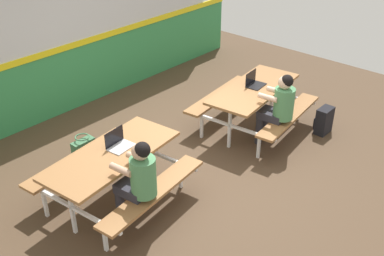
{
  "coord_description": "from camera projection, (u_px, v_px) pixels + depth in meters",
  "views": [
    {
      "loc": [
        -4.23,
        -3.76,
        3.84
      ],
      "look_at": [
        0.0,
        0.01,
        0.55
      ],
      "focal_mm": 43.2,
      "sensor_mm": 36.0,
      "label": 1
    }
  ],
  "objects": [
    {
      "name": "student_further",
      "position": [
        279.0,
        105.0,
        6.84
      ],
      "size": [
        0.39,
        0.54,
        1.21
      ],
      "color": "#2D2D38",
      "rests_on": "ground"
    },
    {
      "name": "student_nearer",
      "position": [
        138.0,
        177.0,
        5.27
      ],
      "size": [
        0.39,
        0.54,
        1.21
      ],
      "color": "#2D2D38",
      "rests_on": "ground"
    },
    {
      "name": "tote_bag_bright",
      "position": [
        84.0,
        150.0,
        6.71
      ],
      "size": [
        0.34,
        0.21,
        0.43
      ],
      "color": "#3F724C",
      "rests_on": "ground"
    },
    {
      "name": "laptop_dark",
      "position": [
        254.0,
        83.0,
        7.33
      ],
      "size": [
        0.34,
        0.26,
        0.22
      ],
      "color": "black",
      "rests_on": "picnic_table_right"
    },
    {
      "name": "accent_backdrop",
      "position": [
        71.0,
        38.0,
        7.77
      ],
      "size": [
        8.0,
        0.14,
        2.6
      ],
      "color": "#338C4C",
      "rests_on": "ground"
    },
    {
      "name": "picnic_table_left",
      "position": [
        113.0,
        165.0,
        5.73
      ],
      "size": [
        1.87,
        1.74,
        0.74
      ],
      "color": "#9E6B3D",
      "rests_on": "ground"
    },
    {
      "name": "ground_plane",
      "position": [
        192.0,
        161.0,
        6.83
      ],
      "size": [
        10.0,
        10.0,
        0.02
      ],
      "primitive_type": "cube",
      "color": "#4C3826"
    },
    {
      "name": "backpack_dark",
      "position": [
        324.0,
        121.0,
        7.43
      ],
      "size": [
        0.3,
        0.22,
        0.44
      ],
      "color": "black",
      "rests_on": "ground"
    },
    {
      "name": "laptop_silver",
      "position": [
        119.0,
        143.0,
        5.75
      ],
      "size": [
        0.34,
        0.26,
        0.22
      ],
      "color": "silver",
      "rests_on": "picnic_table_left"
    },
    {
      "name": "picnic_table_right",
      "position": [
        253.0,
        97.0,
        7.36
      ],
      "size": [
        1.87,
        1.74,
        0.74
      ],
      "color": "#9E6B3D",
      "rests_on": "ground"
    }
  ]
}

